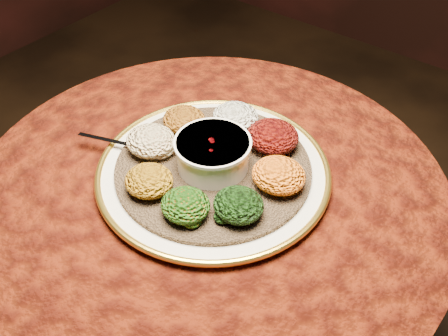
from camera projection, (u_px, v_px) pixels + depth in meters
The scene contains 13 objects.
table at pixel (210, 239), 1.12m from camera, with size 0.96×0.96×0.73m.
platter at pixel (213, 171), 1.00m from camera, with size 0.55×0.55×0.02m.
injera at pixel (213, 167), 0.99m from camera, with size 0.39×0.39×0.01m, color brown.
stew_bowl at pixel (213, 152), 0.96m from camera, with size 0.15×0.15×0.06m.
spoon at pixel (132, 145), 1.02m from camera, with size 0.15×0.07×0.01m.
portion_ayib at pixel (235, 117), 1.07m from camera, with size 0.10×0.09×0.05m, color white.
portion_kitfo at pixel (273, 136), 1.01m from camera, with size 0.11×0.10×0.05m, color black.
portion_tikil at pixel (279, 175), 0.93m from camera, with size 0.10×0.10×0.05m, color #B2660E.
portion_gomen at pixel (238, 205), 0.88m from camera, with size 0.09×0.09×0.04m, color black.
portion_mixveg at pixel (185, 205), 0.88m from camera, with size 0.09×0.09×0.04m, color #B0430B.
portion_kik at pixel (149, 181), 0.93m from camera, with size 0.09×0.09×0.04m, color #A06B0E.
portion_timatim at pixel (151, 141), 1.01m from camera, with size 0.10×0.10×0.05m, color maroon.
portion_shiro at pixel (184, 120), 1.06m from camera, with size 0.09×0.09×0.04m, color brown.
Camera 1 is at (0.46, -0.54, 1.44)m, focal length 40.00 mm.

